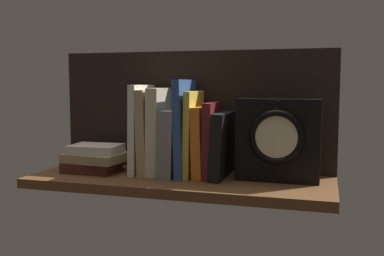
% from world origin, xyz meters
% --- Properties ---
extents(ground_plane, '(0.80, 0.27, 0.03)m').
position_xyz_m(ground_plane, '(0.00, 0.00, -0.01)').
color(ground_plane, brown).
extents(back_panel, '(0.80, 0.01, 0.34)m').
position_xyz_m(back_panel, '(0.00, 0.13, 0.17)').
color(back_panel, black).
rests_on(back_panel, ground_plane).
extents(book_white_catcher, '(0.02, 0.14, 0.24)m').
position_xyz_m(book_white_catcher, '(-0.12, 0.04, 0.12)').
color(book_white_catcher, silver).
rests_on(book_white_catcher, ground_plane).
extents(book_tan_shortstories, '(0.03, 0.14, 0.23)m').
position_xyz_m(book_tan_shortstories, '(-0.10, 0.04, 0.12)').
color(book_tan_shortstories, tan).
rests_on(book_tan_shortstories, ground_plane).
extents(book_cream_twain, '(0.04, 0.14, 0.24)m').
position_xyz_m(book_cream_twain, '(-0.07, 0.04, 0.12)').
color(book_cream_twain, beige).
rests_on(book_cream_twain, ground_plane).
extents(book_gray_chess, '(0.05, 0.16, 0.18)m').
position_xyz_m(book_gray_chess, '(-0.03, 0.04, 0.09)').
color(book_gray_chess, gray).
rests_on(book_gray_chess, ground_plane).
extents(book_blue_modern, '(0.03, 0.16, 0.26)m').
position_xyz_m(book_blue_modern, '(0.01, 0.04, 0.13)').
color(book_blue_modern, '#2D4C8E').
rests_on(book_blue_modern, ground_plane).
extents(book_yellow_seinlanguage, '(0.02, 0.14, 0.23)m').
position_xyz_m(book_yellow_seinlanguage, '(0.03, 0.04, 0.11)').
color(book_yellow_seinlanguage, gold).
rests_on(book_yellow_seinlanguage, ground_plane).
extents(book_orange_pandolfini, '(0.03, 0.13, 0.19)m').
position_xyz_m(book_orange_pandolfini, '(0.05, 0.04, 0.09)').
color(book_orange_pandolfini, orange).
rests_on(book_orange_pandolfini, ground_plane).
extents(book_maroon_dawkins, '(0.02, 0.13, 0.20)m').
position_xyz_m(book_maroon_dawkins, '(0.08, 0.04, 0.10)').
color(book_maroon_dawkins, maroon).
rests_on(book_maroon_dawkins, ground_plane).
extents(book_black_skeptic, '(0.04, 0.17, 0.17)m').
position_xyz_m(book_black_skeptic, '(0.11, 0.04, 0.09)').
color(book_black_skeptic, black).
rests_on(book_black_skeptic, ground_plane).
extents(framed_clock, '(0.21, 0.07, 0.21)m').
position_xyz_m(framed_clock, '(0.25, 0.03, 0.11)').
color(framed_clock, black).
rests_on(framed_clock, ground_plane).
extents(book_stack_side, '(0.17, 0.14, 0.08)m').
position_xyz_m(book_stack_side, '(-0.26, 0.01, 0.04)').
color(book_stack_side, '#471E19').
rests_on(book_stack_side, ground_plane).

